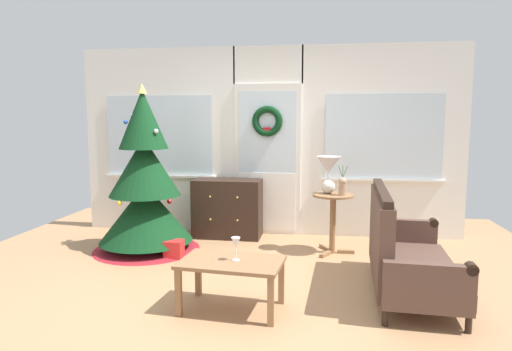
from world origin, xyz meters
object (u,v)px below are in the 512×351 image
object	(u,v)px
christmas_tree	(145,190)
gift_box	(174,249)
settee_sofa	(401,252)
side_table	(333,211)
wine_glass	(236,244)
dresser_cabinet	(227,208)
table_lamp	(329,170)
flower_vase	(342,185)
coffee_table	(231,268)

from	to	relation	value
christmas_tree	gift_box	world-z (taller)	christmas_tree
settee_sofa	side_table	xyz separation A→B (m)	(-0.59, 1.14, 0.12)
side_table	christmas_tree	bearing A→B (deg)	-175.85
side_table	gift_box	bearing A→B (deg)	-166.29
christmas_tree	wine_glass	size ratio (longest dim) A/B	10.23
dresser_cabinet	table_lamp	bearing A→B (deg)	-21.22
flower_vase	table_lamp	bearing A→B (deg)	147.99
dresser_cabinet	gift_box	bearing A→B (deg)	-113.21
dresser_cabinet	wine_glass	size ratio (longest dim) A/B	4.65
settee_sofa	table_lamp	world-z (taller)	table_lamp
dresser_cabinet	side_table	bearing A→B (deg)	-21.82
gift_box	christmas_tree	bearing A→B (deg)	147.45
dresser_cabinet	coffee_table	distance (m)	2.34
side_table	wine_glass	xyz separation A→B (m)	(-0.84, -1.72, 0.06)
settee_sofa	coffee_table	world-z (taller)	settee_sofa
settee_sofa	wine_glass	bearing A→B (deg)	-157.95
christmas_tree	dresser_cabinet	distance (m)	1.17
table_lamp	gift_box	bearing A→B (deg)	-164.61
settee_sofa	coffee_table	distance (m)	1.58
christmas_tree	gift_box	bearing A→B (deg)	-32.55
flower_vase	side_table	bearing A→B (deg)	149.04
side_table	wine_glass	size ratio (longest dim) A/B	3.62
dresser_cabinet	settee_sofa	xyz separation A→B (m)	(1.96, -1.70, -0.01)
settee_sofa	flower_vase	world-z (taller)	flower_vase
table_lamp	gift_box	distance (m)	2.02
dresser_cabinet	table_lamp	world-z (taller)	table_lamp
wine_glass	table_lamp	bearing A→B (deg)	66.07
settee_sofa	wine_glass	size ratio (longest dim) A/B	8.31
coffee_table	wine_glass	xyz separation A→B (m)	(0.04, 0.01, 0.21)
table_lamp	coffee_table	size ratio (longest dim) A/B	0.50
settee_sofa	side_table	world-z (taller)	settee_sofa
table_lamp	wine_glass	world-z (taller)	table_lamp
coffee_table	dresser_cabinet	bearing A→B (deg)	102.37
wine_glass	gift_box	bearing A→B (deg)	126.91
dresser_cabinet	gift_box	world-z (taller)	dresser_cabinet
dresser_cabinet	settee_sofa	size ratio (longest dim) A/B	0.56
christmas_tree	flower_vase	distance (m)	2.34
side_table	wine_glass	distance (m)	1.92
settee_sofa	coffee_table	xyz separation A→B (m)	(-1.46, -0.59, -0.02)
side_table	table_lamp	bearing A→B (deg)	146.31
flower_vase	coffee_table	distance (m)	1.99
dresser_cabinet	side_table	world-z (taller)	dresser_cabinet
christmas_tree	side_table	bearing A→B (deg)	4.15
side_table	flower_vase	size ratio (longest dim) A/B	2.02
dresser_cabinet	side_table	distance (m)	1.49
side_table	settee_sofa	bearing A→B (deg)	-62.90
christmas_tree	side_table	size ratio (longest dim) A/B	2.82
coffee_table	wine_glass	size ratio (longest dim) A/B	4.56
settee_sofa	flower_vase	xyz separation A→B (m)	(-0.49, 1.08, 0.45)
settee_sofa	table_lamp	size ratio (longest dim) A/B	3.68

